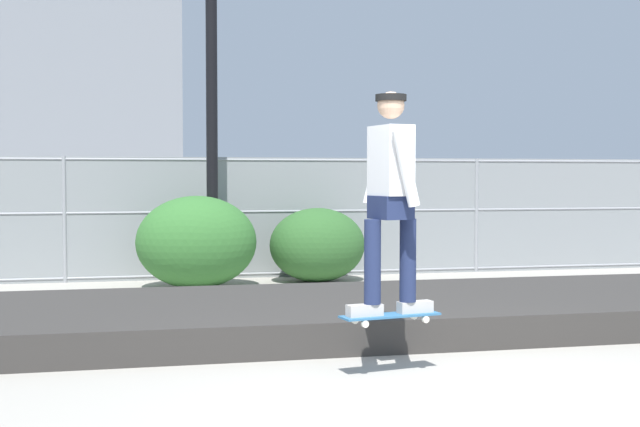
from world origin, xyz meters
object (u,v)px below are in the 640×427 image
shrub_right (317,245)px  shrub_center (197,242)px  skater (391,189)px  parked_car_near (74,218)px  skateboard (390,316)px

shrub_right → shrub_center: bearing=-169.3°
skater → parked_car_near: size_ratio=0.38×
parked_car_near → shrub_center: size_ratio=2.70×
shrub_center → shrub_right: shrub_center is taller
skateboard → parked_car_near: size_ratio=0.18×
skater → shrub_right: skater is taller
skateboard → skater: skater is taller
parked_car_near → shrub_right: parked_car_near is taller
parked_car_near → shrub_right: (3.67, -3.24, -0.29)m
skateboard → parked_car_near: 9.51m
skateboard → parked_car_near: bearing=108.3°
parked_car_near → shrub_center: bearing=-62.2°
skateboard → shrub_center: size_ratio=0.49×
shrub_right → skater: bearing=-96.7°
skater → skateboard: bearing=-63.4°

